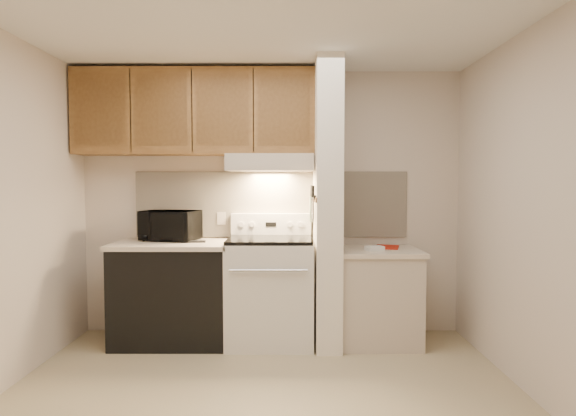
{
  "coord_description": "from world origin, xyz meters",
  "views": [
    {
      "loc": [
        0.17,
        -3.13,
        1.45
      ],
      "look_at": [
        0.16,
        0.75,
        1.24
      ],
      "focal_mm": 30.0,
      "sensor_mm": 36.0,
      "label": 1
    }
  ],
  "objects": [
    {
      "name": "floor",
      "position": [
        0.0,
        0.0,
        0.0
      ],
      "size": [
        3.6,
        3.6,
        0.0
      ],
      "primitive_type": "plane",
      "color": "tan",
      "rests_on": "ground"
    },
    {
      "name": "ceiling",
      "position": [
        0.0,
        0.0,
        2.5
      ],
      "size": [
        3.6,
        3.6,
        0.0
      ],
      "primitive_type": "plane",
      "rotation": [
        3.14,
        0.0,
        0.0
      ],
      "color": "white",
      "rests_on": "wall_back"
    },
    {
      "name": "wall_back",
      "position": [
        0.0,
        1.5,
        1.25
      ],
      "size": [
        3.6,
        2.5,
        0.02
      ],
      "primitive_type": "cube",
      "rotation": [
        1.57,
        0.0,
        0.0
      ],
      "color": "beige",
      "rests_on": "floor"
    },
    {
      "name": "wall_right",
      "position": [
        1.8,
        0.0,
        1.25
      ],
      "size": [
        0.02,
        3.0,
        2.5
      ],
      "primitive_type": "cube",
      "color": "beige",
      "rests_on": "floor"
    },
    {
      "name": "backsplash",
      "position": [
        0.0,
        1.49,
        1.24
      ],
      "size": [
        2.6,
        0.02,
        0.63
      ],
      "primitive_type": "cube",
      "color": "#F0DFC6",
      "rests_on": "wall_back"
    },
    {
      "name": "range_body",
      "position": [
        0.0,
        1.16,
        0.46
      ],
      "size": [
        0.76,
        0.65,
        0.92
      ],
      "primitive_type": "cube",
      "color": "silver",
      "rests_on": "floor"
    },
    {
      "name": "oven_window",
      "position": [
        0.0,
        0.84,
        0.5
      ],
      "size": [
        0.5,
        0.01,
        0.3
      ],
      "primitive_type": "cube",
      "color": "black",
      "rests_on": "range_body"
    },
    {
      "name": "oven_handle",
      "position": [
        0.0,
        0.8,
        0.72
      ],
      "size": [
        0.65,
        0.02,
        0.02
      ],
      "primitive_type": "cylinder",
      "rotation": [
        0.0,
        1.57,
        0.0
      ],
      "color": "silver",
      "rests_on": "range_body"
    },
    {
      "name": "cooktop",
      "position": [
        0.0,
        1.16,
        0.94
      ],
      "size": [
        0.74,
        0.64,
        0.03
      ],
      "primitive_type": "cube",
      "color": "black",
      "rests_on": "range_body"
    },
    {
      "name": "range_backguard",
      "position": [
        0.0,
        1.44,
        1.05
      ],
      "size": [
        0.76,
        0.08,
        0.2
      ],
      "primitive_type": "cube",
      "color": "silver",
      "rests_on": "range_body"
    },
    {
      "name": "range_display",
      "position": [
        0.0,
        1.4,
        1.05
      ],
      "size": [
        0.1,
        0.01,
        0.04
      ],
      "primitive_type": "cube",
      "color": "black",
      "rests_on": "range_backguard"
    },
    {
      "name": "range_knob_left_outer",
      "position": [
        -0.28,
        1.4,
        1.05
      ],
      "size": [
        0.05,
        0.02,
        0.05
      ],
      "primitive_type": "cylinder",
      "rotation": [
        1.57,
        0.0,
        0.0
      ],
      "color": "silver",
      "rests_on": "range_backguard"
    },
    {
      "name": "range_knob_left_inner",
      "position": [
        -0.18,
        1.4,
        1.05
      ],
      "size": [
        0.05,
        0.02,
        0.05
      ],
      "primitive_type": "cylinder",
      "rotation": [
        1.57,
        0.0,
        0.0
      ],
      "color": "silver",
      "rests_on": "range_backguard"
    },
    {
      "name": "range_knob_right_inner",
      "position": [
        0.18,
        1.4,
        1.05
      ],
      "size": [
        0.05,
        0.02,
        0.05
      ],
      "primitive_type": "cylinder",
      "rotation": [
        1.57,
        0.0,
        0.0
      ],
      "color": "silver",
      "rests_on": "range_backguard"
    },
    {
      "name": "range_knob_right_outer",
      "position": [
        0.28,
        1.4,
        1.05
      ],
      "size": [
        0.05,
        0.02,
        0.05
      ],
      "primitive_type": "cylinder",
      "rotation": [
        1.57,
        0.0,
        0.0
      ],
      "color": "silver",
      "rests_on": "range_backguard"
    },
    {
      "name": "dishwasher_front",
      "position": [
        -0.88,
        1.17,
        0.43
      ],
      "size": [
        1.0,
        0.63,
        0.87
      ],
      "primitive_type": "cube",
      "color": "black",
      "rests_on": "floor"
    },
    {
      "name": "left_countertop",
      "position": [
        -0.88,
        1.17,
        0.89
      ],
      "size": [
        1.04,
        0.67,
        0.04
      ],
      "primitive_type": "cube",
      "color": "beige",
      "rests_on": "dishwasher_front"
    },
    {
      "name": "spoon_rest",
      "position": [
        -0.69,
        1.15,
        0.92
      ],
      "size": [
        0.22,
        0.09,
        0.01
      ],
      "primitive_type": "cube",
      "rotation": [
        0.0,
        0.0,
        0.1
      ],
      "color": "black",
      "rests_on": "left_countertop"
    },
    {
      "name": "teal_jar",
      "position": [
        -0.83,
        1.38,
        0.96
      ],
      "size": [
        0.1,
        0.1,
        0.11
      ],
      "primitive_type": "cylinder",
      "rotation": [
        0.0,
        0.0,
        -0.06
      ],
      "color": "#256362",
      "rests_on": "left_countertop"
    },
    {
      "name": "outlet",
      "position": [
        -0.48,
        1.48,
        1.1
      ],
      "size": [
        0.08,
        0.01,
        0.12
      ],
      "primitive_type": "cube",
      "color": "beige",
      "rests_on": "backsplash"
    },
    {
      "name": "microwave",
      "position": [
        -0.93,
        1.31,
        1.05
      ],
      "size": [
        0.56,
        0.44,
        0.28
      ],
      "primitive_type": "imported",
      "rotation": [
        0.0,
        0.0,
        -0.22
      ],
      "color": "black",
      "rests_on": "left_countertop"
    },
    {
      "name": "partition_pillar",
      "position": [
        0.51,
        1.15,
        1.25
      ],
      "size": [
        0.22,
        0.7,
        2.5
      ],
      "primitive_type": "cube",
      "color": "white",
      "rests_on": "floor"
    },
    {
      "name": "pillar_trim",
      "position": [
        0.39,
        1.15,
        1.3
      ],
      "size": [
        0.01,
        0.7,
        0.04
      ],
      "primitive_type": "cube",
      "color": "brown",
      "rests_on": "partition_pillar"
    },
    {
      "name": "knife_strip",
      "position": [
        0.39,
        1.1,
        1.32
      ],
      "size": [
        0.02,
        0.42,
        0.04
      ],
      "primitive_type": "cube",
      "color": "black",
      "rests_on": "partition_pillar"
    },
    {
      "name": "knife_blade_a",
      "position": [
        0.38,
        0.95,
        1.22
      ],
      "size": [
        0.01,
        0.03,
        0.16
      ],
      "primitive_type": "cube",
      "color": "silver",
      "rests_on": "knife_strip"
    },
    {
      "name": "knife_handle_a",
      "position": [
        0.38,
        0.94,
        1.37
      ],
      "size": [
        0.02,
        0.02,
        0.1
      ],
      "primitive_type": "cylinder",
      "color": "black",
      "rests_on": "knife_strip"
    },
    {
      "name": "knife_blade_b",
      "position": [
        0.38,
        1.03,
        1.21
      ],
      "size": [
        0.01,
        0.04,
        0.18
      ],
      "primitive_type": "cube",
      "color": "silver",
      "rests_on": "knife_strip"
    },
    {
      "name": "knife_handle_b",
      "position": [
        0.38,
        1.03,
        1.37
      ],
      "size": [
        0.02,
        0.02,
        0.1
      ],
      "primitive_type": "cylinder",
      "color": "black",
      "rests_on": "knife_strip"
    },
    {
      "name": "knife_blade_c",
      "position": [
        0.38,
        1.1,
        1.2
      ],
      "size": [
        0.01,
        0.04,
        0.2
      ],
      "primitive_type": "cube",
      "color": "silver",
      "rests_on": "knife_strip"
    },
    {
      "name": "knife_handle_c",
      "position": [
        0.38,
        1.11,
        1.37
      ],
      "size": [
        0.02,
        0.02,
        0.1
      ],
      "primitive_type": "cylinder",
      "color": "black",
      "rests_on": "knife_strip"
    },
    {
      "name": "knife_blade_d",
      "position": [
        0.38,
        1.18,
        1.22
      ],
      "size": [
        0.01,
        0.04,
        0.16
      ],
      "primitive_type": "cube",
      "color": "silver",
      "rests_on": "knife_strip"
    },
    {
      "name": "knife_handle_d",
      "position": [
        0.38,
        1.19,
        1.37
      ],
      "size": [
        0.02,
        0.02,
        0.1
      ],
      "primitive_type": "cylinder",
      "color": "black",
      "rests_on": "knife_strip"
    },
    {
      "name": "knife_blade_e",
      "position": [
        0.38,
        1.26,
        1.21
      ],
      "size": [
        0.01,
        0.04,
        0.18
      ],
      "primitive_type": "cube",
      "color": "silver",
      "rests_on": "knife_strip"
    },
    {
      "name": "knife_handle_e",
      "position": [
        0.38,
        1.25,
        1.37
      ],
      "size": [
        0.02,
        0.02,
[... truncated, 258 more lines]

